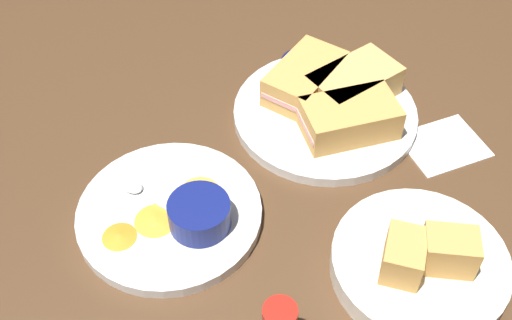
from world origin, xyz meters
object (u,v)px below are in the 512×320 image
object	(u,v)px
spoon_by_gravy_ramekin	(139,191)
plate_chips_companion	(170,214)
sandwich_half_extra	(305,78)
ramekin_light_gravy	(199,213)
sandwich_half_near	(350,118)
bread_basket_rear	(420,263)
ramekin_dark_sauce	(307,73)
spoon_by_dark_ramekin	(318,110)
plate_sandwich_main	(325,114)
sandwich_half_far	(354,85)

from	to	relation	value
spoon_by_gravy_ramekin	plate_chips_companion	bearing A→B (deg)	131.89
sandwich_half_extra	ramekin_light_gravy	distance (cm)	28.64
sandwich_half_extra	sandwich_half_near	bearing A→B (deg)	111.28
sandwich_half_near	bread_basket_rear	world-z (taller)	bread_basket_rear
ramekin_dark_sauce	spoon_by_dark_ramekin	size ratio (longest dim) A/B	0.80
plate_sandwich_main	spoon_by_gravy_ramekin	world-z (taller)	spoon_by_gravy_ramekin
plate_sandwich_main	spoon_by_dark_ramekin	size ratio (longest dim) A/B	2.73
sandwich_half_far	plate_chips_companion	size ratio (longest dim) A/B	0.63
plate_sandwich_main	plate_chips_companion	distance (cm)	28.18
spoon_by_dark_ramekin	bread_basket_rear	xyz separation A→B (cm)	(-4.15, 28.07, 0.17)
sandwich_half_near	sandwich_half_extra	world-z (taller)	same
plate_chips_companion	bread_basket_rear	world-z (taller)	bread_basket_rear
plate_sandwich_main	sandwich_half_extra	size ratio (longest dim) A/B	1.84
sandwich_half_far	ramekin_dark_sauce	xyz separation A→B (cm)	(6.06, -4.06, -0.08)
plate_sandwich_main	sandwich_half_far	xyz separation A→B (cm)	(-4.77, -1.86, 3.20)
plate_sandwich_main	sandwich_half_extra	distance (cm)	6.04
sandwich_half_far	ramekin_light_gravy	xyz separation A→B (cm)	(26.07, 18.11, -0.40)
sandwich_half_far	spoon_by_dark_ramekin	size ratio (longest dim) A/B	1.51
sandwich_half_near	spoon_by_dark_ramekin	size ratio (longest dim) A/B	1.38
sandwich_half_near	sandwich_half_extra	xyz separation A→B (cm)	(3.71, -9.54, 0.00)
sandwich_half_extra	spoon_by_gravy_ramekin	world-z (taller)	sandwich_half_extra
ramekin_dark_sauce	ramekin_light_gravy	world-z (taller)	ramekin_dark_sauce
spoon_by_dark_ramekin	sandwich_half_extra	bearing A→B (deg)	-82.42
spoon_by_dark_ramekin	spoon_by_gravy_ramekin	xyz separation A→B (cm)	(26.98, 9.47, 0.00)
plate_sandwich_main	bread_basket_rear	bearing A→B (deg)	95.96
bread_basket_rear	spoon_by_gravy_ramekin	bearing A→B (deg)	-30.85
sandwich_half_near	ramekin_dark_sauce	size ratio (longest dim) A/B	1.72
spoon_by_dark_ramekin	ramekin_light_gravy	xyz separation A→B (cm)	(20.09, 16.15, 1.64)
sandwich_half_near	ramekin_light_gravy	distance (cm)	25.85
sandwich_half_extra	ramekin_light_gravy	world-z (taller)	sandwich_half_extra
ramekin_light_gravy	spoon_by_gravy_ramekin	size ratio (longest dim) A/B	0.93
sandwich_half_near	sandwich_half_far	world-z (taller)	same
plate_sandwich_main	sandwich_half_near	xyz separation A→B (cm)	(-1.86, 4.77, 3.20)
plate_sandwich_main	bread_basket_rear	size ratio (longest dim) A/B	1.28
ramekin_dark_sauce	ramekin_light_gravy	bearing A→B (deg)	47.93
plate_sandwich_main	spoon_by_gravy_ramekin	xyz separation A→B (cm)	(28.18, 9.58, 1.16)
ramekin_dark_sauce	bread_basket_rear	xyz separation A→B (cm)	(-4.23, 34.09, -1.78)
sandwich_half_near	sandwich_half_far	xyz separation A→B (cm)	(-2.91, -6.62, 0.00)
sandwich_half_near	bread_basket_rear	size ratio (longest dim) A/B	0.65
plate_sandwich_main	sandwich_half_near	size ratio (longest dim) A/B	1.97
sandwich_half_near	sandwich_half_far	distance (cm)	7.24
plate_chips_companion	bread_basket_rear	distance (cm)	31.55
bread_basket_rear	ramekin_dark_sauce	bearing A→B (deg)	-82.93
sandwich_half_far	sandwich_half_extra	xyz separation A→B (cm)	(6.62, -2.91, 0.00)
ramekin_dark_sauce	spoon_by_gravy_ramekin	bearing A→B (deg)	29.96
ramekin_light_gravy	bread_basket_rear	bearing A→B (deg)	153.82
sandwich_half_near	ramekin_light_gravy	size ratio (longest dim) A/B	1.76
ramekin_dark_sauce	plate_chips_companion	distance (cm)	30.56
spoon_by_dark_ramekin	sandwich_half_far	bearing A→B (deg)	-161.82
sandwich_half_near	spoon_by_gravy_ramekin	bearing A→B (deg)	9.10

